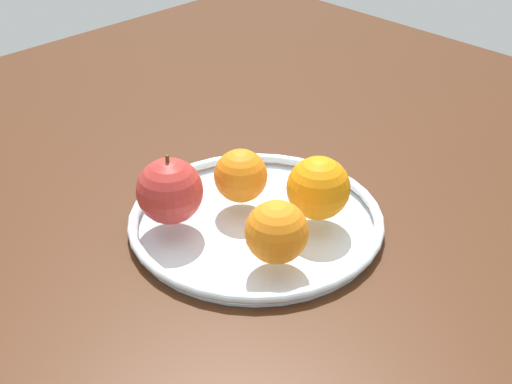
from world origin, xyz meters
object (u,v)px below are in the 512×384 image
apple (170,191)px  orange_front_right (318,188)px  orange_front_left (241,176)px  orange_back_right (277,232)px  fruit_bowl (256,220)px

apple → orange_front_right: 16.76cm
orange_front_left → orange_back_right: 12.36cm
fruit_bowl → orange_front_right: 8.39cm
apple → orange_front_right: bearing=-131.7°
fruit_bowl → orange_front_left: bearing=-16.0°
orange_front_left → orange_back_right: orange_back_right is taller
orange_front_right → orange_back_right: (-2.39, 9.26, -0.27)cm
fruit_bowl → orange_front_left: 5.54cm
apple → orange_back_right: apple is taller
fruit_bowl → apple: apple is taller
fruit_bowl → orange_front_right: (-5.10, -4.88, 4.54)cm
orange_front_left → orange_front_right: bearing=-156.2°
orange_front_right → fruit_bowl: bearing=43.8°
apple → orange_back_right: (-13.53, -3.26, -0.42)cm
apple → orange_back_right: size_ratio=1.24×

